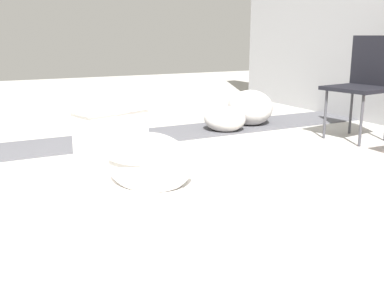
{
  "coord_description": "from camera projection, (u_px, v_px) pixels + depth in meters",
  "views": [
    {
      "loc": [
        2.14,
        -0.7,
        0.84
      ],
      "look_at": [
        0.18,
        0.31,
        0.3
      ],
      "focal_mm": 42.0,
      "sensor_mm": 36.0,
      "label": 1
    }
  ],
  "objects": [
    {
      "name": "ground_plane",
      "position": [
        123.0,
        199.0,
        2.36
      ],
      "size": [
        14.0,
        14.0,
        0.0
      ],
      "primitive_type": "plane",
      "color": "#A8A59E"
    },
    {
      "name": "gravel_strip",
      "position": [
        129.0,
        138.0,
        3.72
      ],
      "size": [
        0.56,
        8.0,
        0.01
      ],
      "primitive_type": "cube",
      "color": "#4C4C51",
      "rests_on": "ground"
    },
    {
      "name": "toilet",
      "position": [
        137.0,
        167.0,
        2.16
      ],
      "size": [
        0.71,
        0.53,
        0.52
      ],
      "rotation": [
        0.0,
        0.0,
        0.28
      ],
      "color": "white",
      "rests_on": "ground"
    },
    {
      "name": "folding_chair_left",
      "position": [
        367.0,
        76.0,
        3.63
      ],
      "size": [
        0.49,
        0.49,
        0.83
      ],
      "rotation": [
        0.0,
        0.0,
        -1.44
      ],
      "color": "black",
      "rests_on": "ground"
    },
    {
      "name": "boulder_near",
      "position": [
        225.0,
        119.0,
        3.97
      ],
      "size": [
        0.5,
        0.5,
        0.23
      ],
      "primitive_type": "ellipsoid",
      "rotation": [
        0.0,
        0.0,
        0.76
      ],
      "color": "#B7B2AD",
      "rests_on": "ground"
    },
    {
      "name": "boulder_far",
      "position": [
        250.0,
        108.0,
        4.25
      ],
      "size": [
        0.46,
        0.45,
        0.34
      ],
      "primitive_type": "ellipsoid",
      "rotation": [
        0.0,
        0.0,
        3.07
      ],
      "color": "#B7B2AD",
      "rests_on": "ground"
    }
  ]
}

